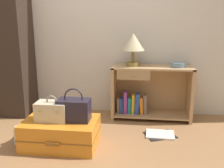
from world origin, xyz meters
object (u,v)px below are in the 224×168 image
(bowl, at_px, (178,65))
(bookshelf, at_px, (148,92))
(table_lamp, at_px, (133,43))
(train_case, at_px, (52,111))
(suitcase_large, at_px, (61,133))
(bottle, at_px, (18,136))
(open_book_on_floor, at_px, (160,135))
(handbag, at_px, (74,109))

(bowl, bearing_deg, bookshelf, 178.01)
(table_lamp, xyz_separation_m, train_case, (-0.77, -0.92, -0.61))
(suitcase_large, distance_m, train_case, 0.25)
(bookshelf, distance_m, train_case, 1.35)
(train_case, xyz_separation_m, bottle, (-0.38, -0.02, -0.28))
(table_lamp, height_order, open_book_on_floor, table_lamp)
(table_lamp, distance_m, suitcase_large, 1.42)
(table_lamp, relative_size, train_case, 1.32)
(bottle, bearing_deg, bookshelf, 35.15)
(table_lamp, xyz_separation_m, suitcase_large, (-0.69, -0.91, -0.85))
(open_book_on_floor, bearing_deg, handbag, -158.67)
(table_lamp, height_order, suitcase_large, table_lamp)
(open_book_on_floor, bearing_deg, train_case, -161.32)
(train_case, height_order, bottle, train_case)
(suitcase_large, distance_m, bottle, 0.47)
(bookshelf, distance_m, suitcase_large, 1.30)
(suitcase_large, bearing_deg, handbag, 6.44)
(bowl, height_order, train_case, bowl)
(bottle, bearing_deg, suitcase_large, 4.37)
(handbag, relative_size, open_book_on_floor, 0.83)
(table_lamp, relative_size, suitcase_large, 0.55)
(bowl, relative_size, suitcase_large, 0.24)
(handbag, bearing_deg, suitcase_large, -173.56)
(train_case, bearing_deg, suitcase_large, 8.43)
(bowl, bearing_deg, suitcase_large, -144.13)
(table_lamp, relative_size, handbag, 1.24)
(bookshelf, height_order, handbag, bookshelf)
(bowl, relative_size, open_book_on_floor, 0.45)
(train_case, distance_m, handbag, 0.22)
(suitcase_large, bearing_deg, bowl, 35.87)
(handbag, height_order, bottle, handbag)
(suitcase_large, xyz_separation_m, bottle, (-0.46, -0.04, -0.05))
(bowl, distance_m, suitcase_large, 1.66)
(bowl, xyz_separation_m, handbag, (-1.12, -0.89, -0.33))
(bookshelf, bearing_deg, bowl, -1.99)
(train_case, relative_size, open_book_on_floor, 0.78)
(bowl, relative_size, bottle, 0.90)
(table_lamp, bearing_deg, train_case, -129.72)
(suitcase_large, relative_size, open_book_on_floor, 1.87)
(train_case, relative_size, bottle, 1.56)
(suitcase_large, bearing_deg, open_book_on_floor, 19.42)
(handbag, bearing_deg, train_case, -172.85)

